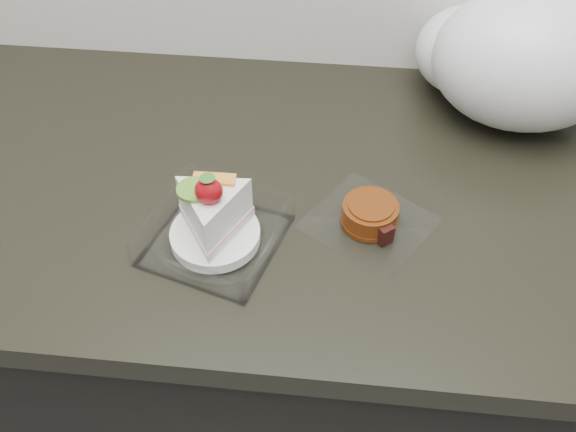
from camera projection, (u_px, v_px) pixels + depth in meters
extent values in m
cube|color=black|center=(295.00, 352.00, 1.28)|extent=(2.00, 0.60, 0.86)
cube|color=black|center=(298.00, 191.00, 0.95)|extent=(2.04, 0.64, 0.04)
cube|color=white|center=(216.00, 240.00, 0.86)|extent=(0.20, 0.20, 0.00)
cylinder|color=white|center=(215.00, 235.00, 0.85)|extent=(0.12, 0.12, 0.02)
ellipsoid|color=#B30B18|center=(209.00, 191.00, 0.77)|extent=(0.03, 0.03, 0.04)
cone|color=#2D7223|center=(207.00, 180.00, 0.76)|extent=(0.02, 0.02, 0.01)
cylinder|color=#6EAD32|center=(194.00, 190.00, 0.79)|extent=(0.04, 0.04, 0.01)
cube|color=orange|center=(214.00, 179.00, 0.80)|extent=(0.05, 0.02, 0.01)
cube|color=white|center=(369.00, 222.00, 0.88)|extent=(0.20, 0.20, 0.00)
cylinder|color=maroon|center=(370.00, 214.00, 0.87)|extent=(0.10, 0.10, 0.03)
cylinder|color=maroon|center=(369.00, 220.00, 0.88)|extent=(0.10, 0.10, 0.01)
cylinder|color=maroon|center=(371.00, 205.00, 0.86)|extent=(0.08, 0.08, 0.00)
cube|color=black|center=(384.00, 233.00, 0.85)|extent=(0.03, 0.03, 0.03)
ellipsoid|color=white|center=(529.00, 59.00, 0.96)|extent=(0.35, 0.32, 0.22)
ellipsoid|color=white|center=(469.00, 51.00, 1.02)|extent=(0.21, 0.20, 0.14)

